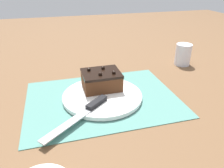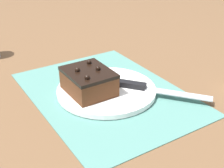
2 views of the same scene
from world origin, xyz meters
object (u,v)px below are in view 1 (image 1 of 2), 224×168
object	(u,v)px
cake_plate	(101,96)
serving_knife	(88,109)
chocolate_cake	(101,80)
drinking_glass	(183,55)

from	to	relation	value
cake_plate	serving_knife	bearing A→B (deg)	-124.95
cake_plate	chocolate_cake	distance (m)	0.06
chocolate_cake	drinking_glass	distance (m)	0.41
serving_knife	drinking_glass	xyz separation A→B (m)	(0.45, 0.27, 0.02)
serving_knife	drinking_glass	size ratio (longest dim) A/B	2.17
chocolate_cake	drinking_glass	world-z (taller)	drinking_glass
drinking_glass	serving_knife	bearing A→B (deg)	-149.32
chocolate_cake	serving_knife	xyz separation A→B (m)	(-0.07, -0.12, -0.02)
chocolate_cake	serving_knife	world-z (taller)	chocolate_cake
cake_plate	serving_knife	xyz separation A→B (m)	(-0.06, -0.08, 0.01)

